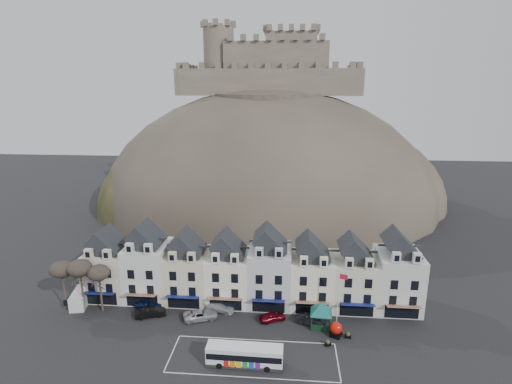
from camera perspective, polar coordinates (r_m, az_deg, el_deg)
ground at (r=56.27m, az=-2.69°, el=-23.21°), size 300.00×300.00×0.00m
coach_bay_markings at (r=57.07m, az=-0.36°, el=-22.56°), size 22.00×7.50×0.01m
townhouse_terrace at (r=66.90m, az=-0.82°, el=-11.14°), size 54.40×9.35×11.80m
castle_hill at (r=118.04m, az=2.23°, el=-2.05°), size 100.00×76.00×68.00m
castle at (r=119.93m, az=2.22°, el=17.63°), size 50.20×22.20×22.00m
tree_left_far at (r=70.40m, az=-26.04°, el=-9.95°), size 3.61×3.61×8.24m
tree_left_mid at (r=68.82m, az=-23.89°, el=-9.95°), size 3.78×3.78×8.64m
tree_left_near at (r=67.76m, az=-21.56°, el=-10.74°), size 3.43×3.43×7.84m
bus at (r=55.03m, az=-1.63°, el=-22.20°), size 9.82×2.45×2.76m
bus_shelter at (r=61.87m, az=9.30°, el=-16.01°), size 6.28×6.28×4.00m
red_buoy at (r=61.25m, az=11.36°, el=-18.66°), size 1.94×1.94×2.20m
flagpole at (r=61.35m, az=11.74°, el=-14.32°), size 1.24×0.43×8.86m
white_van at (r=73.22m, az=-23.76°, el=-13.69°), size 3.22×5.49×2.35m
planter_west at (r=59.63m, az=10.22°, el=-20.46°), size 0.98×0.72×0.88m
planter_east at (r=61.64m, az=13.00°, el=-19.31°), size 0.93×0.62×0.88m
car_navy at (r=68.99m, az=-15.11°, el=-15.12°), size 4.38×1.83×1.48m
car_black at (r=66.62m, az=-14.84°, el=-16.25°), size 4.90×3.10×1.52m
car_silver at (r=64.57m, az=-7.92°, el=-16.98°), size 5.65×4.04×1.45m
car_white at (r=66.22m, az=-5.23°, el=-16.03°), size 5.17×3.03×1.41m
car_maroon at (r=63.69m, az=2.37°, el=-17.37°), size 4.36×3.12×1.38m
car_charcoal at (r=63.36m, az=7.82°, el=-17.67°), size 4.63×2.77×1.44m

